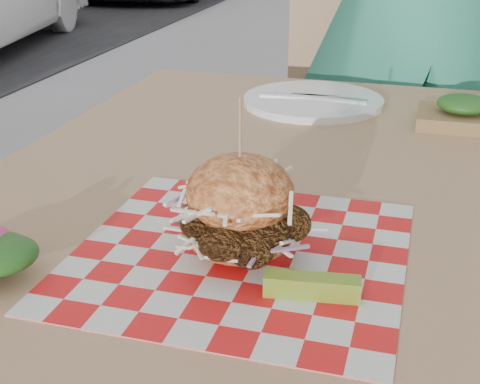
{
  "coord_description": "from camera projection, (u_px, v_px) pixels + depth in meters",
  "views": [
    {
      "loc": [
        0.03,
        -0.82,
        1.11
      ],
      "look_at": [
        -0.15,
        -0.19,
        0.82
      ],
      "focal_mm": 50.0,
      "sensor_mm": 36.0,
      "label": 1
    }
  ],
  "objects": [
    {
      "name": "patio_chair",
      "position": [
        352.0,
        109.0,
        1.96
      ],
      "size": [
        0.43,
        0.44,
        0.95
      ],
      "rotation": [
        0.0,
        0.0,
        -0.03
      ],
      "color": "#A77E5D",
      "rests_on": "ground"
    },
    {
      "name": "patio_table",
      "position": [
        261.0,
        231.0,
        0.97
      ],
      "size": [
        0.8,
        1.2,
        0.75
      ],
      "color": "#A77E5D",
      "rests_on": "ground"
    },
    {
      "name": "paper_liner",
      "position": [
        240.0,
        253.0,
        0.74
      ],
      "size": [
        0.36,
        0.36,
        0.0
      ],
      "primitive_type": "cube",
      "color": "red",
      "rests_on": "patio_table"
    },
    {
      "name": "place_setting",
      "position": [
        313.0,
        101.0,
        1.29
      ],
      "size": [
        0.27,
        0.27,
        0.02
      ],
      "color": "white",
      "rests_on": "patio_table"
    },
    {
      "name": "sandwich",
      "position": [
        240.0,
        212.0,
        0.72
      ],
      "size": [
        0.16,
        0.16,
        0.18
      ],
      "color": "orange",
      "rests_on": "paper_liner"
    },
    {
      "name": "pickle_spear",
      "position": [
        312.0,
        286.0,
        0.66
      ],
      "size": [
        0.1,
        0.03,
        0.02
      ],
      "primitive_type": "cube",
      "rotation": [
        0.0,
        0.0,
        0.13
      ],
      "color": "olive",
      "rests_on": "paper_liner"
    },
    {
      "name": "kraft_tray",
      "position": [
        462.0,
        114.0,
        1.16
      ],
      "size": [
        0.15,
        0.12,
        0.06
      ],
      "color": "olive",
      "rests_on": "patio_table"
    }
  ]
}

